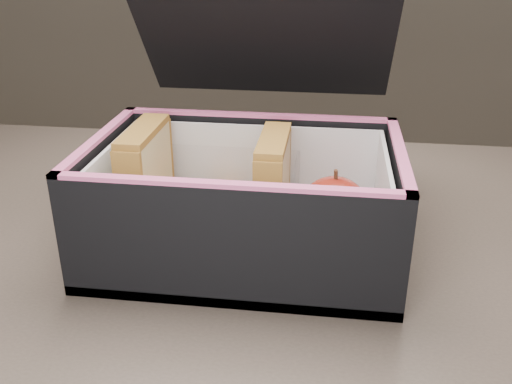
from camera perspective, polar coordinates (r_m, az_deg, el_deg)
kitchen_table at (r=0.63m, az=1.00°, el=-14.42°), size 1.20×0.80×0.75m
lunch_bag at (r=0.58m, az=-1.03°, el=0.04°), size 0.31×0.33×0.27m
plastic_tub at (r=0.60m, az=-4.66°, el=-0.85°), size 0.18×0.13×0.07m
sandwich_left at (r=0.61m, az=-10.89°, el=1.34°), size 0.03×0.10×0.11m
sandwich_right at (r=0.58m, az=1.70°, el=0.52°), size 0.03×0.10×0.11m
carrot_sticks at (r=0.60m, az=-4.87°, el=-2.72°), size 0.06×0.16×0.03m
paper_napkin at (r=0.60m, az=7.34°, el=-4.28°), size 0.08×0.08×0.01m
red_apple at (r=0.58m, az=7.78°, el=-1.58°), size 0.09×0.09×0.07m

